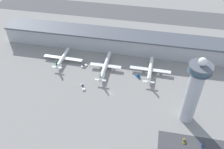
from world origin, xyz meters
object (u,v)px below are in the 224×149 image
Objects in this scene: service_truck_catering at (138,76)px; airplane_gate_alpha at (63,58)px; airplane_gate_bravo at (105,66)px; service_truck_baggage at (83,87)px; airplane_gate_charlie at (150,70)px; service_truck_fuel at (84,66)px; control_tower at (194,91)px; car_grey_coupe at (202,145)px; car_yellow_taxi at (184,141)px.

airplane_gate_alpha is at bearing 172.91° from service_truck_catering.
service_truck_baggage is (-14.95, -29.90, -3.39)m from airplane_gate_bravo.
airplane_gate_charlie is 6.44× the size of service_truck_fuel.
control_tower reaches higher than service_truck_fuel.
service_truck_baggage is (31.10, -34.56, -2.99)m from airplane_gate_alpha.
control_tower is 1.38× the size of airplane_gate_bravo.
control_tower reaches higher than airplane_gate_charlie.
car_grey_coupe reaches higher than car_yellow_taxi.
airplane_gate_bravo is 104.19m from car_yellow_taxi.
airplane_gate_bravo is at bearing -5.77° from airplane_gate_alpha.
airplane_gate_bravo is at bearing 63.44° from service_truck_baggage.
airplane_gate_alpha is 46.28m from airplane_gate_bravo.
car_grey_coupe is at bearing -2.20° from car_yellow_taxi.
car_grey_coupe is (88.95, -71.88, -3.73)m from airplane_gate_bravo.
airplane_gate_charlie is 9.54× the size of car_yellow_taxi.
airplane_gate_alpha is 9.58× the size of car_grey_coupe.
control_tower is 9.88× the size of service_truck_fuel.
service_truck_catering reaches higher than service_truck_baggage.
control_tower is at bearing 85.93° from car_yellow_taxi.
service_truck_baggage is at bearing -116.56° from airplane_gate_bravo.
airplane_gate_charlie is (90.47, -2.24, 0.40)m from airplane_gate_alpha.
car_yellow_taxi is (97.91, -71.47, -0.27)m from service_truck_fuel.
service_truck_catering is at bearing -7.09° from airplane_gate_alpha.
airplane_gate_bravo is 1.11× the size of airplane_gate_charlie.
airplane_gate_charlie is 4.84× the size of service_truck_baggage.
service_truck_fuel reaches higher than car_yellow_taxi.
airplane_gate_bravo is 33.94m from service_truck_catering.
airplane_gate_bravo is 7.14× the size of service_truck_fuel.
service_truck_baggage is (-48.31, -24.68, -0.06)m from service_truck_catering.
car_grey_coupe is at bearing -32.95° from service_truck_fuel.
service_truck_fuel is at bearing 174.52° from service_truck_catering.
control_tower is 38.57m from car_yellow_taxi.
airplane_gate_bravo reaches higher than car_grey_coupe.
car_grey_coupe is (103.90, -41.97, -0.34)m from service_truck_baggage.
airplane_gate_bravo is at bearing 141.06° from car_grey_coupe.
service_truck_fuel is (-22.09, 0.10, -3.49)m from airplane_gate_bravo.
airplane_gate_alpha reaches higher than service_truck_fuel.
service_truck_fuel is at bearing 179.74° from airplane_gate_bravo.
car_grey_coupe is (135.00, -76.53, -3.33)m from airplane_gate_alpha.
control_tower is 1.48× the size of airplane_gate_alpha.
airplane_gate_bravo reaches higher than car_yellow_taxi.
airplane_gate_charlie is at bearing -1.42° from airplane_gate_alpha.
airplane_gate_bravo is 22.37m from service_truck_fuel.
car_yellow_taxi is (31.39, -73.79, -3.76)m from airplane_gate_charlie.
service_truck_catering is (79.41, -9.88, -2.93)m from airplane_gate_alpha.
service_truck_catering is at bearing 135.73° from control_tower.
car_grey_coupe is (11.49, -23.66, -30.78)m from control_tower.
control_tower is 114.80m from service_truck_fuel.
service_truck_catering is 55.71m from service_truck_fuel.
control_tower is 14.65× the size of car_yellow_taxi.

